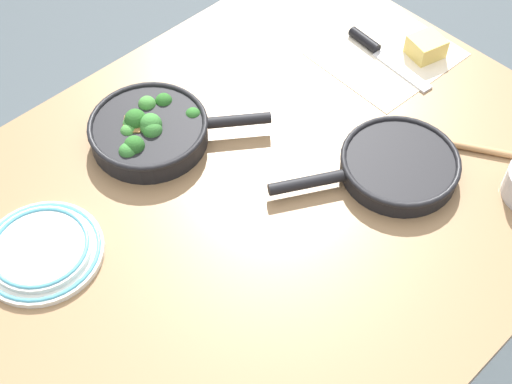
{
  "coord_description": "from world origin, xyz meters",
  "views": [
    {
      "loc": [
        0.59,
        0.61,
        1.83
      ],
      "look_at": [
        0.0,
        0.0,
        0.76
      ],
      "focal_mm": 50.0,
      "sensor_mm": 36.0,
      "label": 1
    }
  ],
  "objects_px": {
    "skillet_eggs": "(397,165)",
    "grater_knife": "(377,51)",
    "wooden_spoon": "(455,144)",
    "skillet_broccoli": "(150,130)",
    "cheese_block": "(426,47)",
    "dinner_plate_stack": "(41,250)"
  },
  "relations": [
    {
      "from": "cheese_block",
      "to": "skillet_eggs",
      "type": "bearing_deg",
      "value": 29.06
    },
    {
      "from": "skillet_eggs",
      "to": "cheese_block",
      "type": "bearing_deg",
      "value": -121.45
    },
    {
      "from": "grater_knife",
      "to": "skillet_broccoli",
      "type": "bearing_deg",
      "value": -100.14
    },
    {
      "from": "skillet_eggs",
      "to": "grater_knife",
      "type": "xyz_separation_m",
      "value": [
        -0.25,
        -0.26,
        -0.01
      ]
    },
    {
      "from": "wooden_spoon",
      "to": "cheese_block",
      "type": "height_order",
      "value": "cheese_block"
    },
    {
      "from": "skillet_broccoli",
      "to": "dinner_plate_stack",
      "type": "height_order",
      "value": "skillet_broccoli"
    },
    {
      "from": "wooden_spoon",
      "to": "grater_knife",
      "type": "relative_size",
      "value": 1.41
    },
    {
      "from": "wooden_spoon",
      "to": "skillet_eggs",
      "type": "bearing_deg",
      "value": 43.13
    },
    {
      "from": "skillet_eggs",
      "to": "dinner_plate_stack",
      "type": "distance_m",
      "value": 0.7
    },
    {
      "from": "grater_knife",
      "to": "dinner_plate_stack",
      "type": "height_order",
      "value": "dinner_plate_stack"
    },
    {
      "from": "wooden_spoon",
      "to": "grater_knife",
      "type": "height_order",
      "value": "grater_knife"
    },
    {
      "from": "skillet_broccoli",
      "to": "grater_knife",
      "type": "bearing_deg",
      "value": 21.37
    },
    {
      "from": "skillet_eggs",
      "to": "grater_knife",
      "type": "distance_m",
      "value": 0.36
    },
    {
      "from": "cheese_block",
      "to": "dinner_plate_stack",
      "type": "bearing_deg",
      "value": -8.65
    },
    {
      "from": "skillet_broccoli",
      "to": "wooden_spoon",
      "type": "xyz_separation_m",
      "value": [
        -0.44,
        0.45,
        -0.02
      ]
    },
    {
      "from": "skillet_eggs",
      "to": "wooden_spoon",
      "type": "distance_m",
      "value": 0.15
    },
    {
      "from": "cheese_block",
      "to": "dinner_plate_stack",
      "type": "distance_m",
      "value": 0.95
    },
    {
      "from": "wooden_spoon",
      "to": "cheese_block",
      "type": "relative_size",
      "value": 3.97
    },
    {
      "from": "dinner_plate_stack",
      "to": "cheese_block",
      "type": "bearing_deg",
      "value": 171.35
    },
    {
      "from": "grater_knife",
      "to": "cheese_block",
      "type": "relative_size",
      "value": 2.82
    },
    {
      "from": "dinner_plate_stack",
      "to": "wooden_spoon",
      "type": "bearing_deg",
      "value": 154.5
    },
    {
      "from": "cheese_block",
      "to": "skillet_broccoli",
      "type": "bearing_deg",
      "value": -20.09
    }
  ]
}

